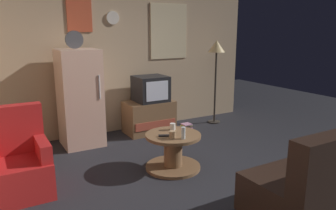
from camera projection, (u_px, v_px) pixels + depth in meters
name	position (u px, v px, depth m)	size (l,w,h in m)	color
ground_plane	(200.00, 180.00, 3.96)	(12.00, 12.00, 0.00)	#232328
wall_with_art	(121.00, 60.00, 5.74)	(5.20, 0.12, 2.51)	tan
fridge	(80.00, 98.00, 5.03)	(0.60, 0.62, 1.77)	beige
tv_stand	(149.00, 117.00, 5.76)	(0.84, 0.53, 0.56)	brown
crt_tv	(151.00, 89.00, 5.66)	(0.54, 0.51, 0.44)	black
standing_lamp	(216.00, 53.00, 6.12)	(0.32, 0.32, 1.59)	#332D28
coffee_table	(173.00, 151.00, 4.25)	(0.72, 0.72, 0.47)	brown
wine_glass	(183.00, 133.00, 4.00)	(0.05, 0.05, 0.15)	silver
mug_ceramic_white	(173.00, 127.00, 4.37)	(0.08, 0.08, 0.09)	silver
mug_ceramic_tan	(172.00, 135.00, 4.04)	(0.08, 0.08, 0.09)	tan
remote_control	(164.00, 136.00, 4.10)	(0.15, 0.04, 0.02)	black
armchair	(16.00, 164.00, 3.59)	(0.68, 0.68, 0.96)	red
couch	(332.00, 180.00, 3.28)	(1.70, 0.80, 0.92)	black
book_stack	(186.00, 126.00, 6.00)	(0.19, 0.16, 0.10)	#B87792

